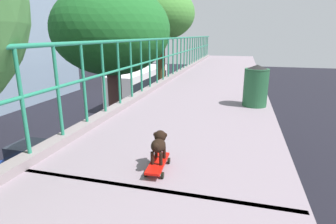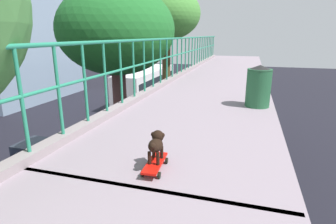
{
  "view_description": "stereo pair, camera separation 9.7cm",
  "coord_description": "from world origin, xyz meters",
  "px_view_note": "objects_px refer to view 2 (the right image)",
  "views": [
    {
      "loc": [
        1.99,
        -1.71,
        6.57
      ],
      "look_at": [
        1.01,
        1.92,
        5.49
      ],
      "focal_mm": 29.01,
      "sensor_mm": 36.0,
      "label": 1
    },
    {
      "loc": [
        2.08,
        -1.68,
        6.57
      ],
      "look_at": [
        1.01,
        1.92,
        5.49
      ],
      "focal_mm": 29.01,
      "sensor_mm": 36.0,
      "label": 2
    }
  ],
  "objects_px": {
    "car_blue_fourth": "(34,159)",
    "city_bus": "(147,83)",
    "car_black_third": "(38,217)",
    "litter_bin": "(259,86)",
    "small_dog": "(156,143)",
    "toy_skateboard": "(155,164)"
  },
  "relations": [
    {
      "from": "car_black_third",
      "to": "car_blue_fourth",
      "type": "relative_size",
      "value": 1.03
    },
    {
      "from": "car_black_third",
      "to": "city_bus",
      "type": "relative_size",
      "value": 0.37
    },
    {
      "from": "toy_skateboard",
      "to": "litter_bin",
      "type": "distance_m",
      "value": 3.31
    },
    {
      "from": "car_blue_fourth",
      "to": "small_dog",
      "type": "xyz_separation_m",
      "value": [
        8.92,
        -7.24,
        4.78
      ]
    },
    {
      "from": "city_bus",
      "to": "car_blue_fourth",
      "type": "bearing_deg",
      "value": -89.83
    },
    {
      "from": "car_black_third",
      "to": "city_bus",
      "type": "bearing_deg",
      "value": 100.16
    },
    {
      "from": "car_black_third",
      "to": "car_blue_fourth",
      "type": "distance_m",
      "value": 4.9
    },
    {
      "from": "toy_skateboard",
      "to": "small_dog",
      "type": "height_order",
      "value": "small_dog"
    },
    {
      "from": "car_black_third",
      "to": "car_blue_fourth",
      "type": "xyz_separation_m",
      "value": [
        -3.38,
        3.55,
        0.03
      ]
    },
    {
      "from": "car_black_third",
      "to": "litter_bin",
      "type": "xyz_separation_m",
      "value": [
        6.62,
        -0.63,
        4.95
      ]
    },
    {
      "from": "city_bus",
      "to": "litter_bin",
      "type": "height_order",
      "value": "litter_bin"
    },
    {
      "from": "car_black_third",
      "to": "car_blue_fourth",
      "type": "height_order",
      "value": "car_blue_fourth"
    },
    {
      "from": "small_dog",
      "to": "litter_bin",
      "type": "distance_m",
      "value": 3.25
    },
    {
      "from": "car_blue_fourth",
      "to": "litter_bin",
      "type": "bearing_deg",
      "value": -22.67
    },
    {
      "from": "litter_bin",
      "to": "city_bus",
      "type": "bearing_deg",
      "value": 116.97
    },
    {
      "from": "toy_skateboard",
      "to": "litter_bin",
      "type": "height_order",
      "value": "litter_bin"
    },
    {
      "from": "toy_skateboard",
      "to": "litter_bin",
      "type": "bearing_deg",
      "value": 70.78
    },
    {
      "from": "car_blue_fourth",
      "to": "city_bus",
      "type": "xyz_separation_m",
      "value": [
        -0.05,
        15.57,
        1.14
      ]
    },
    {
      "from": "city_bus",
      "to": "small_dog",
      "type": "height_order",
      "value": "small_dog"
    },
    {
      "from": "car_black_third",
      "to": "toy_skateboard",
      "type": "xyz_separation_m",
      "value": [
        5.54,
        -3.74,
        4.6
      ]
    },
    {
      "from": "toy_skateboard",
      "to": "litter_bin",
      "type": "relative_size",
      "value": 0.63
    },
    {
      "from": "car_blue_fourth",
      "to": "car_black_third",
      "type": "bearing_deg",
      "value": -46.39
    }
  ]
}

